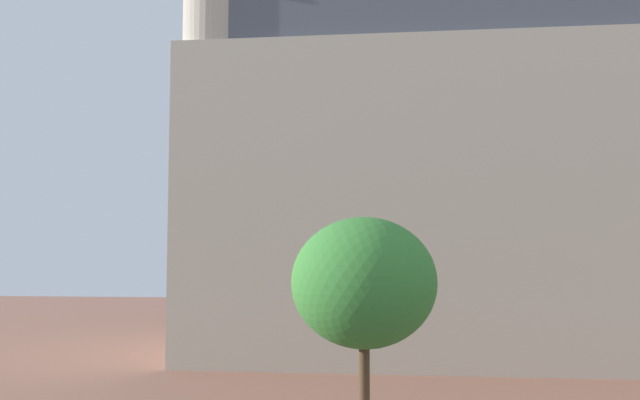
# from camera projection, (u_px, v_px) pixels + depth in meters

# --- Properties ---
(landmark_building) EXTENTS (22.90, 11.67, 30.71)m
(landmark_building) POSITION_uv_depth(u_px,v_px,m) (435.00, 170.00, 33.11)
(landmark_building) COLOR #B2A893
(landmark_building) RESTS_ON ground_plane
(tree_curb_far) EXTENTS (3.48, 3.48, 5.78)m
(tree_curb_far) POSITION_uv_depth(u_px,v_px,m) (364.00, 283.00, 16.07)
(tree_curb_far) COLOR #4C3823
(tree_curb_far) RESTS_ON ground_plane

